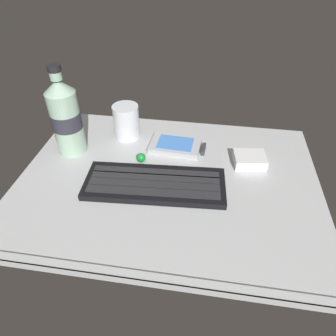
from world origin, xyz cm
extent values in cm
cube|color=#B7BABC|center=(0.00, 0.00, -1.00)|extent=(64.00, 48.00, 2.00)
cube|color=#B7BABC|center=(0.00, -23.40, 0.40)|extent=(64.00, 1.20, 0.80)
cube|color=black|center=(-2.35, -2.81, 0.70)|extent=(29.67, 12.90, 1.40)
cube|color=#28282B|center=(-2.57, 0.48, 1.55)|extent=(26.75, 3.77, 0.30)
cube|color=#28282B|center=(-2.43, -1.72, 1.55)|extent=(26.75, 3.77, 0.30)
cube|color=#28282B|center=(-2.28, -3.91, 1.55)|extent=(26.75, 3.77, 0.30)
cube|color=#28282B|center=(-2.13, -6.11, 1.55)|extent=(26.75, 3.77, 0.30)
cube|color=#B7BABF|center=(0.50, 11.50, 0.70)|extent=(12.42, 8.28, 1.40)
cube|color=#4C8CEA|center=(0.50, 11.50, 1.45)|extent=(8.73, 6.41, 0.10)
cube|color=#333338|center=(6.89, 11.13, 0.70)|extent=(1.02, 3.84, 1.12)
cylinder|color=silver|center=(-12.73, 14.87, 4.25)|extent=(6.40, 6.40, 8.50)
cylinder|color=red|center=(-12.73, 14.87, 3.26)|extent=(5.50, 5.50, 6.12)
cylinder|color=#9EC1A8|center=(-24.19, 6.99, 7.50)|extent=(6.60, 6.60, 15.00)
cone|color=#9EC1A8|center=(-24.19, 6.99, 16.40)|extent=(6.60, 6.60, 2.80)
cylinder|color=#9EC1A8|center=(-24.19, 6.99, 18.70)|extent=(2.51, 2.51, 1.80)
cylinder|color=black|center=(-24.19, 6.99, 20.20)|extent=(2.77, 2.77, 1.20)
cylinder|color=#2D2D38|center=(-24.19, 6.99, 8.25)|extent=(6.73, 6.73, 3.80)
cube|color=white|center=(17.42, 7.89, 1.20)|extent=(7.66, 6.46, 2.40)
sphere|color=#198C33|center=(-7.00, 5.00, 1.10)|extent=(2.20, 2.20, 2.20)
camera|label=1|loc=(7.52, -48.87, 43.65)|focal=32.80mm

